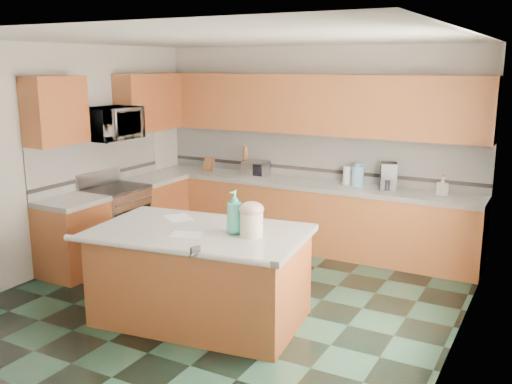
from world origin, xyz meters
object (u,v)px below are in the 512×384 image
Objects in this scene: treat_jar at (252,225)px; soap_bottle_island at (235,212)px; island_base at (201,278)px; coffee_maker at (388,176)px; toaster_oven at (256,169)px; island_top at (200,233)px; knife_block at (209,164)px.

soap_bottle_island reaches higher than treat_jar.
treat_jar is at bearing -2.26° from island_base.
coffee_maker is at bearing 72.92° from soap_bottle_island.
toaster_oven is 1.89m from coffee_maker.
toaster_oven is (-1.17, 2.55, -0.10)m from soap_bottle_island.
island_top is 0.43m from soap_bottle_island.
island_base is at bearing 174.91° from treat_jar.
island_base is at bearing -77.35° from toaster_oven.
knife_block is 0.59× the size of toaster_oven.
treat_jar is 0.63× the size of toaster_oven.
soap_bottle_island reaches higher than toaster_oven.
island_top is 5.79× the size of toaster_oven.
treat_jar is at bearing -2.26° from island_top.
treat_jar is at bearing -120.82° from coffee_maker.
knife_block is (-2.13, 2.56, -0.01)m from treat_jar.
soap_bottle_island reaches higher than coffee_maker.
toaster_oven is (-1.35, 2.56, -0.01)m from treat_jar.
island_base is at bearing -173.59° from soap_bottle_island.
toaster_oven is at bearing 161.69° from coffee_maker.
treat_jar is 2.64m from coffee_maker.
island_top is at bearing -77.35° from toaster_oven.
knife_block is (-1.60, 2.61, 0.59)m from island_base.
knife_block is at bearing 113.97° from island_base.
coffee_maker is at bearing 0.81° from knife_block.
coffee_maker is (0.71, 2.58, -0.04)m from soap_bottle_island.
island_base is at bearing 0.00° from island_top.
toaster_oven is 1.05× the size of coffee_maker.
treat_jar is 0.54× the size of soap_bottle_island.
treat_jar is 0.66× the size of coffee_maker.
soap_bottle_island reaches higher than knife_block.
soap_bottle_island is (0.36, 0.05, 0.24)m from island_top.
treat_jar reaches higher than island_base.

